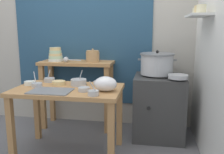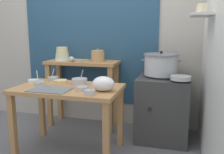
# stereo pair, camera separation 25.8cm
# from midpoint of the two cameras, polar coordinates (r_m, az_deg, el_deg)

# --- Properties ---
(wall_back) EXTENTS (4.40, 0.12, 2.60)m
(wall_back) POSITION_cam_midpoint_polar(r_m,az_deg,el_deg) (3.43, 0.87, 10.84)
(wall_back) COLOR #B2ADA3
(wall_back) RESTS_ON ground
(wall_right) EXTENTS (0.30, 3.20, 2.60)m
(wall_right) POSITION_cam_midpoint_polar(r_m,az_deg,el_deg) (2.47, 26.45, 9.59)
(wall_right) COLOR white
(wall_right) RESTS_ON ground
(prep_table) EXTENTS (1.10, 0.66, 0.72)m
(prep_table) POSITION_cam_midpoint_polar(r_m,az_deg,el_deg) (2.62, -7.30, -4.68)
(prep_table) COLOR #B27F4C
(prep_table) RESTS_ON ground
(back_shelf_table) EXTENTS (0.96, 0.40, 0.90)m
(back_shelf_table) POSITION_cam_midpoint_polar(r_m,az_deg,el_deg) (3.31, -4.61, -0.07)
(back_shelf_table) COLOR #B27F4C
(back_shelf_table) RESTS_ON ground
(stove_block) EXTENTS (0.60, 0.61, 0.78)m
(stove_block) POSITION_cam_midpoint_polar(r_m,az_deg,el_deg) (3.07, 14.04, -6.97)
(stove_block) COLOR #383838
(stove_block) RESTS_ON ground
(steamer_pot) EXTENTS (0.46, 0.41, 0.29)m
(steamer_pot) POSITION_cam_midpoint_polar(r_m,az_deg,el_deg) (2.97, 13.75, 2.86)
(steamer_pot) COLOR #B7BABF
(steamer_pot) RESTS_ON stove_block
(clay_pot) EXTENTS (0.17, 0.17, 0.17)m
(clay_pot) POSITION_cam_midpoint_polar(r_m,az_deg,el_deg) (3.20, -1.01, 4.89)
(clay_pot) COLOR tan
(clay_pot) RESTS_ON back_shelf_table
(bowl_stack_enamel) EXTENTS (0.19, 0.19, 0.18)m
(bowl_stack_enamel) POSITION_cam_midpoint_polar(r_m,az_deg,el_deg) (3.35, -9.34, 5.16)
(bowl_stack_enamel) COLOR silver
(bowl_stack_enamel) RESTS_ON back_shelf_table
(ladle) EXTENTS (0.26, 0.11, 0.07)m
(ladle) POSITION_cam_midpoint_polar(r_m,az_deg,el_deg) (3.20, -6.99, 4.14)
(ladle) COLOR #B7BABF
(ladle) RESTS_ON back_shelf_table
(serving_tray) EXTENTS (0.40, 0.28, 0.01)m
(serving_tray) POSITION_cam_midpoint_polar(r_m,az_deg,el_deg) (2.49, -11.29, -2.90)
(serving_tray) COLOR slate
(serving_tray) RESTS_ON prep_table
(plastic_bag) EXTENTS (0.22, 0.18, 0.15)m
(plastic_bag) POSITION_cam_midpoint_polar(r_m,az_deg,el_deg) (2.38, 1.09, -1.60)
(plastic_bag) COLOR white
(plastic_bag) RESTS_ON prep_table
(wide_pan) EXTENTS (0.22, 0.22, 0.04)m
(wide_pan) POSITION_cam_midpoint_polar(r_m,az_deg,el_deg) (2.76, 18.26, -0.21)
(wide_pan) COLOR #B7BABF
(wide_pan) RESTS_ON stove_block
(prep_bowl_0) EXTENTS (0.11, 0.11, 0.04)m
(prep_bowl_0) POSITION_cam_midpoint_polar(r_m,az_deg,el_deg) (2.84, -15.39, -0.97)
(prep_bowl_0) COLOR silver
(prep_bowl_0) RESTS_ON prep_table
(prep_bowl_1) EXTENTS (0.12, 0.12, 0.14)m
(prep_bowl_1) POSITION_cam_midpoint_polar(r_m,az_deg,el_deg) (2.93, -11.09, -0.36)
(prep_bowl_1) COLOR #B7BABF
(prep_bowl_1) RESTS_ON prep_table
(prep_bowl_2) EXTENTS (0.10, 0.10, 0.14)m
(prep_bowl_2) POSITION_cam_midpoint_polar(r_m,az_deg,el_deg) (2.25, -2.01, -3.59)
(prep_bowl_2) COLOR #B7BABF
(prep_bowl_2) RESTS_ON prep_table
(prep_bowl_3) EXTENTS (0.16, 0.16, 0.04)m
(prep_bowl_3) POSITION_cam_midpoint_polar(r_m,az_deg,el_deg) (2.67, 0.33, -1.35)
(prep_bowl_3) COLOR #B7BABF
(prep_bowl_3) RESTS_ON prep_table
(prep_bowl_4) EXTENTS (0.11, 0.11, 0.04)m
(prep_bowl_4) POSITION_cam_midpoint_polar(r_m,az_deg,el_deg) (2.42, -3.89, -2.67)
(prep_bowl_4) COLOR #B7BABF
(prep_bowl_4) RESTS_ON prep_table
(prep_bowl_5) EXTENTS (0.11, 0.11, 0.16)m
(prep_bowl_5) POSITION_cam_midpoint_polar(r_m,az_deg,el_deg) (2.73, -13.99, -1.37)
(prep_bowl_5) COLOR #B7BABF
(prep_bowl_5) RESTS_ON prep_table
(prep_bowl_6) EXTENTS (0.17, 0.17, 0.17)m
(prep_bowl_6) POSITION_cam_midpoint_polar(r_m,az_deg,el_deg) (2.67, -4.82, -1.04)
(prep_bowl_6) COLOR #B7BABF
(prep_bowl_6) RESTS_ON prep_table
(prep_bowl_7) EXTENTS (0.14, 0.14, 0.04)m
(prep_bowl_7) POSITION_cam_midpoint_polar(r_m,az_deg,el_deg) (2.74, -9.24, -1.10)
(prep_bowl_7) COLOR #E5C684
(prep_bowl_7) RESTS_ON prep_table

